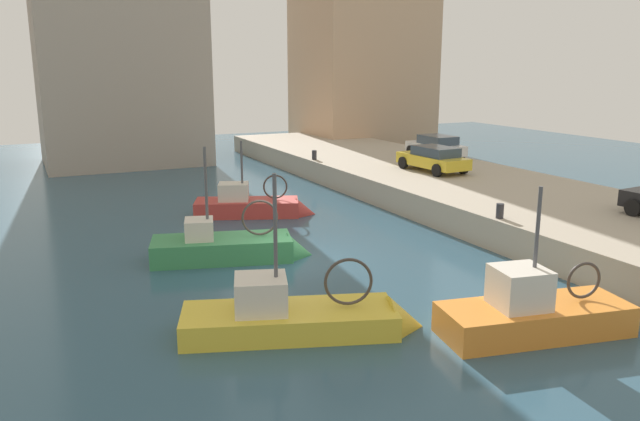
# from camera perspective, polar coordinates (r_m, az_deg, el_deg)

# --- Properties ---
(water_surface) EXTENTS (80.00, 80.00, 0.00)m
(water_surface) POSITION_cam_1_polar(r_m,az_deg,el_deg) (22.30, -2.33, -4.54)
(water_surface) COLOR #2D5166
(water_surface) RESTS_ON ground
(quay_wall) EXTENTS (9.00, 56.00, 1.20)m
(quay_wall) POSITION_cam_1_polar(r_m,az_deg,el_deg) (28.53, 19.37, -0.10)
(quay_wall) COLOR #ADA08C
(quay_wall) RESTS_ON ground
(fishing_boat_orange) EXTENTS (5.87, 2.78, 4.64)m
(fishing_boat_orange) POSITION_cam_1_polar(r_m,az_deg,el_deg) (17.53, 19.45, -9.84)
(fishing_boat_orange) COLOR orange
(fishing_boat_orange) RESTS_ON ground
(fishing_boat_red) EXTENTS (5.63, 3.52, 4.17)m
(fishing_boat_red) POSITION_cam_1_polar(r_m,az_deg,el_deg) (28.99, -5.90, -0.19)
(fishing_boat_red) COLOR #BC3833
(fishing_boat_red) RESTS_ON ground
(fishing_boat_green) EXTENTS (5.89, 3.22, 4.83)m
(fishing_boat_green) POSITION_cam_1_polar(r_m,az_deg,el_deg) (22.69, -7.86, -4.11)
(fishing_boat_green) COLOR #388951
(fishing_boat_green) RESTS_ON ground
(fishing_boat_yellow) EXTENTS (6.48, 3.71, 5.00)m
(fishing_boat_yellow) POSITION_cam_1_polar(r_m,az_deg,el_deg) (16.61, -1.43, -10.44)
(fishing_boat_yellow) COLOR gold
(fishing_boat_yellow) RESTS_ON ground
(parked_car_white) EXTENTS (1.96, 3.94, 1.35)m
(parked_car_white) POSITION_cam_1_polar(r_m,az_deg,el_deg) (38.69, 10.37, 5.69)
(parked_car_white) COLOR silver
(parked_car_white) RESTS_ON quay_wall
(parked_car_yellow) EXTENTS (2.11, 4.28, 1.32)m
(parked_car_yellow) POSITION_cam_1_polar(r_m,az_deg,el_deg) (33.79, 10.14, 4.63)
(parked_car_yellow) COLOR gold
(parked_car_yellow) RESTS_ON quay_wall
(mooring_bollard_south) EXTENTS (0.28, 0.28, 0.55)m
(mooring_bollard_south) POSITION_cam_1_polar(r_m,az_deg,el_deg) (24.13, 15.84, -0.04)
(mooring_bollard_south) COLOR #2D2D33
(mooring_bollard_south) RESTS_ON quay_wall
(mooring_bollard_mid) EXTENTS (0.28, 0.28, 0.55)m
(mooring_bollard_mid) POSITION_cam_1_polar(r_m,az_deg,el_deg) (37.40, -0.52, 5.01)
(mooring_bollard_mid) COLOR #2D2D33
(mooring_bollard_mid) RESTS_ON quay_wall
(waterfront_building_west_mid) EXTENTS (10.83, 8.61, 19.22)m
(waterfront_building_west_mid) POSITION_cam_1_polar(r_m,az_deg,el_deg) (45.80, -17.82, 16.12)
(waterfront_building_west_mid) COLOR #A39384
(waterfront_building_west_mid) RESTS_ON ground
(waterfront_building_central) EXTENTS (9.81, 8.79, 21.23)m
(waterfront_building_central) POSITION_cam_1_polar(r_m,az_deg,el_deg) (52.91, 3.83, 17.31)
(waterfront_building_central) COLOR tan
(waterfront_building_central) RESTS_ON ground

